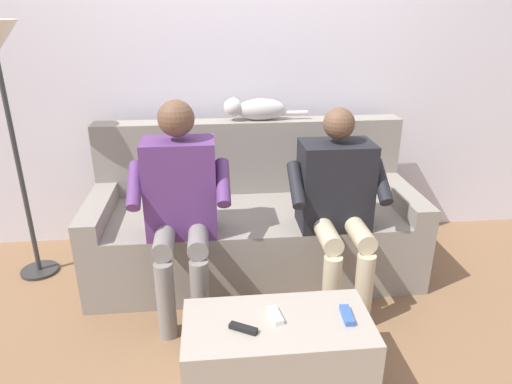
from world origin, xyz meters
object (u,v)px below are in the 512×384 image
at_px(coffee_table, 277,355).
at_px(remote_black, 243,328).
at_px(remote_white, 276,315).
at_px(couch, 253,222).
at_px(person_left_seated, 337,197).
at_px(cat_on_backrest, 255,109).
at_px(person_right_seated, 180,198).
at_px(remote_blue, 347,315).

distance_m(coffee_table, remote_black, 0.26).
xyz_separation_m(coffee_table, remote_white, (0.01, -0.03, 0.20)).
xyz_separation_m(couch, person_left_seated, (-0.44, 0.41, 0.34)).
bearing_deg(remote_white, cat_on_backrest, 167.71).
relative_size(person_right_seated, cat_on_backrest, 2.15).
bearing_deg(cat_on_backrest, couch, 82.18).
distance_m(person_left_seated, remote_white, 0.86).
relative_size(person_left_seated, remote_white, 9.73).
xyz_separation_m(cat_on_backrest, remote_black, (0.19, 1.44, -0.64)).
xyz_separation_m(person_left_seated, cat_on_backrest, (0.40, -0.68, 0.37)).
distance_m(cat_on_backrest, remote_white, 1.51).
relative_size(coffee_table, remote_white, 7.07).
height_order(coffee_table, person_right_seated, person_right_seated).
bearing_deg(remote_blue, coffee_table, -87.93).
relative_size(coffee_table, remote_blue, 6.49).
relative_size(couch, coffee_table, 2.48).
height_order(couch, remote_blue, couch).
height_order(remote_black, remote_white, remote_white).
height_order(coffee_table, person_left_seated, person_left_seated).
height_order(cat_on_backrest, remote_white, cat_on_backrest).
bearing_deg(couch, remote_white, 89.68).
height_order(remote_black, remote_blue, remote_blue).
bearing_deg(person_right_seated, remote_white, 122.61).
bearing_deg(person_right_seated, cat_on_backrest, -124.76).
relative_size(cat_on_backrest, remote_white, 4.77).
bearing_deg(remote_white, couch, 169.23).
height_order(person_right_seated, remote_white, person_right_seated).
bearing_deg(remote_white, person_right_seated, -157.85).
relative_size(person_left_seated, person_right_seated, 0.95).
bearing_deg(remote_black, cat_on_backrest, -68.00).
distance_m(cat_on_backrest, remote_blue, 1.56).
bearing_deg(remote_blue, cat_on_backrest, -166.19).
bearing_deg(person_right_seated, coffee_table, 121.91).
xyz_separation_m(coffee_table, remote_black, (0.16, 0.05, 0.20)).
distance_m(couch, remote_white, 1.10).
xyz_separation_m(couch, remote_white, (0.01, 1.09, 0.07)).
bearing_deg(remote_white, person_left_seated, 136.43).
xyz_separation_m(person_left_seated, remote_blue, (0.13, 0.72, -0.27)).
distance_m(couch, person_right_seated, 0.71).
xyz_separation_m(couch, remote_blue, (-0.31, 1.13, 0.07)).
bearing_deg(couch, person_left_seated, 137.11).
relative_size(person_right_seated, remote_white, 10.26).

